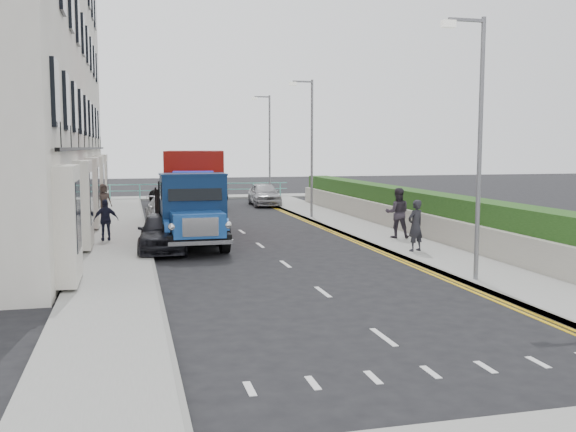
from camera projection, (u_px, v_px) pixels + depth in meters
The scene contains 22 objects.
ground at pixel (302, 277), 18.17m from camera, with size 120.00×120.00×0.00m, color black.
pavement_west at pixel (118, 238), 25.60m from camera, with size 2.40×38.00×0.12m, color gray.
pavement_east at pixel (365, 229), 28.12m from camera, with size 2.60×38.00×0.12m, color gray.
promenade at pixel (197, 197), 46.15m from camera, with size 30.00×2.50×0.12m, color gray.
sea_plane at pixel (170, 178), 76.07m from camera, with size 120.00×120.00×0.00m, color slate.
terrace_west at pixel (12, 66), 27.68m from camera, with size 6.31×30.20×14.25m.
garden_east at pixel (406, 209), 28.49m from camera, with size 1.45×28.00×1.75m.
seafront_railing at pixel (198, 191), 45.32m from camera, with size 13.00×0.08×1.11m.
lamp_near at pixel (476, 134), 16.81m from camera, with size 1.23×0.18×7.00m.
lamp_mid at pixel (310, 140), 32.25m from camera, with size 1.23×0.18×7.00m.
lamp_far at pixel (268, 142), 41.90m from camera, with size 1.23×0.18×7.00m.
bedford_lorry at pixel (193, 215), 22.80m from camera, with size 2.38×5.75×2.69m.
red_lorry at pixel (195, 191), 26.32m from camera, with size 3.06×6.91×3.50m.
parked_car_front at pixel (163, 232), 22.44m from camera, with size 1.66×4.12×1.41m, color black.
parked_car_mid at pixel (181, 217), 27.24m from camera, with size 1.49×4.28×1.41m, color #5770BC.
parked_car_rear at pixel (167, 211), 30.33m from camera, with size 1.82×4.46×1.30m, color #A5A6AA.
seafront_car_left at pixel (185, 194), 38.71m from camera, with size 2.74×5.95×1.65m, color black.
seafront_car_right at pixel (264, 194), 40.15m from camera, with size 1.71×4.24×1.44m, color #A3A2A7.
pedestrian_east_near at pixel (415, 225), 21.83m from camera, with size 0.64×0.42×1.76m, color #222227.
pedestrian_east_far at pixel (398, 213), 25.03m from camera, with size 0.95×0.74×1.96m, color #2F2831.
pedestrian_west_near at pixel (106, 220), 24.31m from camera, with size 0.92×0.38×1.57m, color #1B1C30.
pedestrian_west_far at pixel (103, 200), 32.50m from camera, with size 0.82×0.54×1.69m, color #362B27.
Camera 1 is at (-4.70, -17.26, 3.66)m, focal length 40.00 mm.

